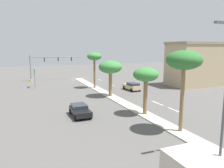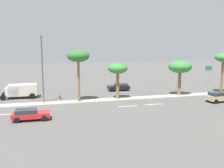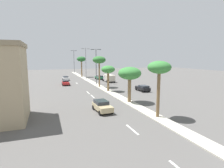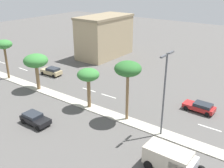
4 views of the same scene
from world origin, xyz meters
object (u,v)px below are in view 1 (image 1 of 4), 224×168
at_px(traffic_signal_gantry, 45,65).
at_px(sedan_tan_outboard, 132,86).
at_px(palm_tree_near, 94,58).
at_px(palm_tree_far, 146,76).
at_px(palm_tree_rear, 110,68).
at_px(palm_tree_inboard, 184,62).
at_px(directional_road_sign, 34,74).
at_px(sedan_black_center, 80,110).
at_px(commercial_building, 199,64).

height_order(traffic_signal_gantry, sedan_tan_outboard, traffic_signal_gantry).
height_order(traffic_signal_gantry, palm_tree_near, palm_tree_near).
relative_size(traffic_signal_gantry, sedan_tan_outboard, 3.22).
distance_m(palm_tree_far, sedan_tan_outboard, 15.69).
height_order(palm_tree_rear, palm_tree_inboard, palm_tree_inboard).
xyz_separation_m(directional_road_sign, palm_tree_rear, (-10.86, 13.30, 2.01)).
height_order(palm_tree_rear, sedan_black_center, palm_tree_rear).
distance_m(commercial_building, palm_tree_near, 22.27).
bearing_deg(directional_road_sign, palm_tree_rear, 129.23).
bearing_deg(traffic_signal_gantry, palm_tree_near, 118.72).
xyz_separation_m(directional_road_sign, palm_tree_inboard, (-11.25, 30.05, 3.96)).
bearing_deg(sedan_black_center, sedan_tan_outboard, -138.11).
relative_size(palm_tree_far, sedan_tan_outboard, 1.35).
bearing_deg(palm_tree_near, palm_tree_inboard, 90.91).
relative_size(palm_tree_near, palm_tree_rear, 1.19).
height_order(directional_road_sign, palm_tree_far, palm_tree_far).
bearing_deg(sedan_tan_outboard, commercial_building, 179.73).
bearing_deg(palm_tree_near, sedan_tan_outboard, 140.16).
bearing_deg(palm_tree_far, directional_road_sign, -65.44).
bearing_deg(commercial_building, traffic_signal_gantry, -32.98).
distance_m(directional_road_sign, palm_tree_rear, 17.29).
bearing_deg(sedan_tan_outboard, sedan_black_center, 41.89).
bearing_deg(sedan_black_center, directional_road_sign, -80.40).
bearing_deg(palm_tree_near, commercial_building, 167.30).
height_order(sedan_tan_outboard, sedan_black_center, sedan_tan_outboard).
distance_m(commercial_building, sedan_black_center, 31.35).
bearing_deg(commercial_building, directional_road_sign, -17.03).
relative_size(palm_tree_far, sedan_black_center, 1.42).
bearing_deg(commercial_building, sedan_black_center, 21.82).
bearing_deg(commercial_building, palm_tree_near, -12.70).
xyz_separation_m(traffic_signal_gantry, sedan_tan_outboard, (-13.57, 19.06, -3.09)).
relative_size(palm_tree_rear, palm_tree_inboard, 0.76).
bearing_deg(traffic_signal_gantry, sedan_black_center, 91.11).
bearing_deg(traffic_signal_gantry, palm_tree_inboard, 101.82).
relative_size(directional_road_sign, sedan_tan_outboard, 0.91).
xyz_separation_m(palm_tree_near, palm_tree_far, (-0.11, 18.92, -1.34)).
distance_m(palm_tree_rear, sedan_tan_outboard, 7.78).
bearing_deg(palm_tree_inboard, directional_road_sign, -69.47).
bearing_deg(palm_tree_rear, palm_tree_near, -89.97).
distance_m(commercial_building, palm_tree_inboard, 29.34).
distance_m(palm_tree_rear, sedan_black_center, 11.66).
xyz_separation_m(palm_tree_inboard, sedan_tan_outboard, (-5.36, -20.16, -5.92)).
xyz_separation_m(palm_tree_rear, sedan_black_center, (7.22, 8.23, -4.03)).
bearing_deg(palm_tree_far, sedan_tan_outboard, -111.82).
relative_size(directional_road_sign, commercial_building, 0.28).
xyz_separation_m(commercial_building, palm_tree_near, (21.68, -4.88, 1.48)).
height_order(traffic_signal_gantry, commercial_building, commercial_building).
height_order(palm_tree_near, sedan_tan_outboard, palm_tree_near).
distance_m(palm_tree_near, palm_tree_far, 18.96).
distance_m(directional_road_sign, palm_tree_near, 12.43).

